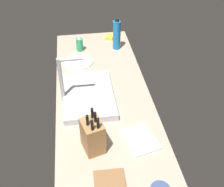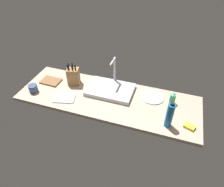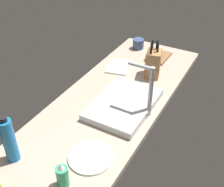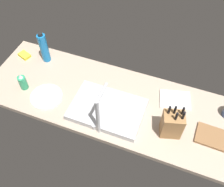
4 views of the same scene
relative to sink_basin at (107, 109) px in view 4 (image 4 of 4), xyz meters
The scene contains 10 objects.
countertop_slab 10.56cm from the sink_basin, 86.70° to the right, with size 179.76×60.83×3.50cm, color tan.
sink_basin is the anchor object (origin of this frame).
faucet 21.45cm from the sink_basin, 91.76° to the left, with size 5.50×15.23×31.24cm.
knife_block 42.17cm from the sink_basin, behind, with size 14.33×12.62×24.39cm.
cutting_board 67.50cm from the sink_basin, behind, with size 20.63×14.61×1.80cm, color brown.
soap_bottle 61.92cm from the sink_basin, ahead, with size 5.47×5.47×13.24cm.
water_bottle 67.96cm from the sink_basin, 24.67° to the right, with size 6.20×6.20×25.64cm.
dinner_plate 43.44cm from the sink_basin, ahead, with size 21.80×21.80×1.20cm, color white.
dish_towel 46.70cm from the sink_basin, 148.10° to the right, with size 20.33×15.18×1.20cm, color white.
dish_sponge 83.02cm from the sink_basin, 17.44° to the right, with size 9.00×6.00×2.40cm, color yellow.
Camera 4 is at (-36.28, 94.80, 141.76)cm, focal length 40.47 mm.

